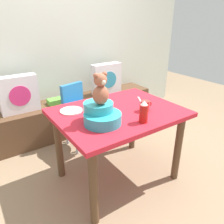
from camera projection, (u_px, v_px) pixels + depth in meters
ground_plane at (117, 176)px, 2.27m from camera, size 8.00×8.00×0.00m
back_wall at (54, 35)px, 2.84m from camera, size 4.40×0.10×2.60m
window_bench at (69, 116)px, 3.07m from camera, size 2.60×0.44×0.46m
pillow_floral_left at (19, 94)px, 2.56m from camera, size 0.44×0.15×0.44m
pillow_floral_right at (107, 79)px, 3.19m from camera, size 0.44×0.15×0.44m
book_stack at (56, 101)px, 2.88m from camera, size 0.20×0.14×0.07m
dining_table at (118, 122)px, 2.01m from camera, size 1.12×0.87×0.74m
highchair at (80, 107)px, 2.60m from camera, size 0.40×0.50×0.79m
infant_seat_teal at (101, 115)px, 1.71m from camera, size 0.30×0.33×0.16m
teddy_bear at (101, 90)px, 1.63m from camera, size 0.13×0.12×0.25m
ketchup_bottle at (144, 112)px, 1.72m from camera, size 0.07×0.07×0.18m
coffee_mug at (145, 106)px, 1.94m from camera, size 0.12×0.08×0.09m
dinner_plate_near at (99, 107)px, 2.03m from camera, size 0.20×0.20×0.01m
dinner_plate_far at (71, 111)px, 1.95m from camera, size 0.20×0.20×0.01m
table_fork at (140, 100)px, 2.21m from camera, size 0.10×0.16×0.01m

